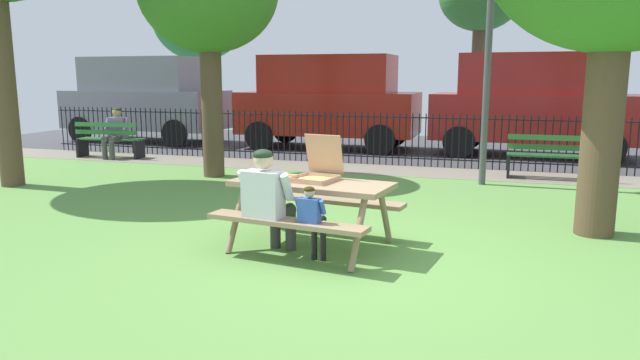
% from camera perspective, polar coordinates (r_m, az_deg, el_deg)
% --- Properties ---
extents(ground, '(28.00, 10.67, 0.02)m').
position_cam_1_polar(ground, '(7.58, 7.17, -4.85)').
color(ground, '#609445').
extents(cobblestone_walkway, '(28.00, 1.40, 0.01)m').
position_cam_1_polar(cobblestone_walkway, '(12.08, 11.07, 0.72)').
color(cobblestone_walkway, gray).
extents(street_asphalt, '(28.00, 6.47, 0.01)m').
position_cam_1_polar(street_asphalt, '(15.96, 12.64, 2.93)').
color(street_asphalt, '#424247').
extents(picnic_table_foreground, '(1.99, 1.72, 0.79)m').
position_cam_1_polar(picnic_table_foreground, '(6.59, -0.86, -1.63)').
color(picnic_table_foreground, '#9D805F').
rests_on(picnic_table_foreground, ground).
extents(pizza_box_open, '(0.55, 0.61, 0.51)m').
position_cam_1_polar(pizza_box_open, '(6.63, -0.27, 0.81)').
color(pizza_box_open, tan).
rests_on(pizza_box_open, picnic_table_foreground).
extents(pizza_slice_on_table, '(0.20, 0.28, 0.02)m').
position_cam_1_polar(pizza_slice_on_table, '(6.82, -3.37, 0.29)').
color(pizza_slice_on_table, '#F0D168').
rests_on(pizza_slice_on_table, picnic_table_foreground).
extents(adult_at_table, '(0.63, 0.63, 1.19)m').
position_cam_1_polar(adult_at_table, '(6.28, -5.10, -1.72)').
color(adult_at_table, '#3B3B3B').
rests_on(adult_at_table, ground).
extents(child_at_table, '(0.34, 0.34, 0.84)m').
position_cam_1_polar(child_at_table, '(6.03, -0.76, -3.61)').
color(child_at_table, black).
rests_on(child_at_table, ground).
extents(iron_fence_streetside, '(19.53, 0.03, 1.14)m').
position_cam_1_polar(iron_fence_streetside, '(12.69, 11.51, 3.82)').
color(iron_fence_streetside, black).
rests_on(iron_fence_streetside, ground).
extents(park_bench_left, '(1.63, 0.58, 0.85)m').
position_cam_1_polar(park_bench_left, '(14.78, -19.85, 3.66)').
color(park_bench_left, '#2C6932').
rests_on(park_bench_left, ground).
extents(park_bench_center, '(1.60, 0.46, 0.85)m').
position_cam_1_polar(park_bench_center, '(11.85, 21.63, 2.06)').
color(park_bench_center, '#275C2A').
rests_on(park_bench_center, ground).
extents(person_on_park_bench, '(0.61, 0.59, 1.19)m').
position_cam_1_polar(person_on_park_bench, '(14.67, -19.31, 4.59)').
color(person_on_park_bench, '#424242').
rests_on(person_on_park_bench, ground).
extents(lamp_post_walkway, '(0.28, 0.28, 3.90)m').
position_cam_1_polar(lamp_post_walkway, '(10.80, 16.12, 12.17)').
color(lamp_post_walkway, '#4C4C51').
rests_on(lamp_post_walkway, ground).
extents(parked_car_far_left, '(4.78, 2.23, 2.46)m').
position_cam_1_polar(parked_car_far_left, '(18.05, -16.66, 7.75)').
color(parked_car_far_left, slate).
rests_on(parked_car_far_left, ground).
extents(parked_car_left, '(4.71, 2.08, 2.46)m').
position_cam_1_polar(parked_car_left, '(15.65, 0.84, 7.86)').
color(parked_car_left, maroon).
rests_on(parked_car_left, ground).
extents(parked_car_center, '(4.80, 2.29, 2.46)m').
position_cam_1_polar(parked_car_center, '(15.03, 20.14, 7.14)').
color(parked_car_center, maroon).
rests_on(parked_car_center, ground).
extents(far_tree_left, '(3.54, 3.54, 5.68)m').
position_cam_1_polar(far_tree_left, '(23.79, -11.75, 15.13)').
color(far_tree_left, brown).
rests_on(far_tree_left, ground).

